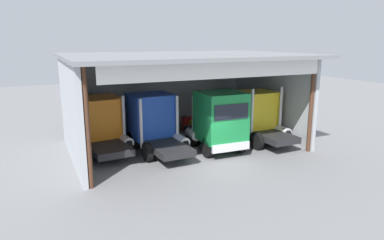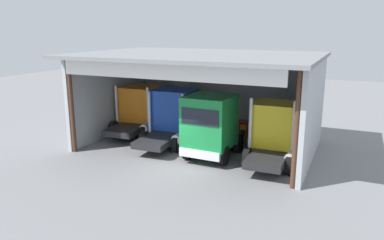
{
  "view_description": "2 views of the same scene",
  "coord_description": "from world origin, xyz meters",
  "px_view_note": "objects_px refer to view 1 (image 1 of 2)",
  "views": [
    {
      "loc": [
        -8.31,
        -14.95,
        6.48
      ],
      "look_at": [
        0.0,
        2.98,
        1.91
      ],
      "focal_mm": 32.71,
      "sensor_mm": 36.0,
      "label": 1
    },
    {
      "loc": [
        8.55,
        -16.04,
        7.05
      ],
      "look_at": [
        0.0,
        2.98,
        1.91
      ],
      "focal_mm": 34.86,
      "sensor_mm": 36.0,
      "label": 2
    }
  ],
  "objects_px": {
    "truck_blue_right_bay": "(154,122)",
    "truck_green_center_left_bay": "(218,120)",
    "oil_drum": "(190,125)",
    "tool_cart": "(189,124)",
    "truck_yellow_left_bay": "(257,116)",
    "truck_orange_center_bay": "(99,123)"
  },
  "relations": [
    {
      "from": "truck_blue_right_bay",
      "to": "truck_yellow_left_bay",
      "type": "xyz_separation_m",
      "value": [
        6.65,
        -0.98,
        -0.04
      ]
    },
    {
      "from": "truck_blue_right_bay",
      "to": "truck_yellow_left_bay",
      "type": "height_order",
      "value": "truck_yellow_left_bay"
    },
    {
      "from": "truck_yellow_left_bay",
      "to": "tool_cart",
      "type": "distance_m",
      "value": 5.27
    },
    {
      "from": "tool_cart",
      "to": "truck_orange_center_bay",
      "type": "bearing_deg",
      "value": -162.38
    },
    {
      "from": "truck_orange_center_bay",
      "to": "truck_blue_right_bay",
      "type": "height_order",
      "value": "truck_orange_center_bay"
    },
    {
      "from": "truck_orange_center_bay",
      "to": "oil_drum",
      "type": "bearing_deg",
      "value": 12.16
    },
    {
      "from": "truck_green_center_left_bay",
      "to": "oil_drum",
      "type": "bearing_deg",
      "value": -93.74
    },
    {
      "from": "truck_green_center_left_bay",
      "to": "truck_yellow_left_bay",
      "type": "distance_m",
      "value": 3.45
    },
    {
      "from": "truck_yellow_left_bay",
      "to": "tool_cart",
      "type": "relative_size",
      "value": 4.69
    },
    {
      "from": "truck_blue_right_bay",
      "to": "truck_green_center_left_bay",
      "type": "height_order",
      "value": "truck_green_center_left_bay"
    },
    {
      "from": "oil_drum",
      "to": "tool_cart",
      "type": "xyz_separation_m",
      "value": [
        -0.05,
        0.1,
        0.06
      ]
    },
    {
      "from": "oil_drum",
      "to": "truck_yellow_left_bay",
      "type": "bearing_deg",
      "value": -55.11
    },
    {
      "from": "truck_blue_right_bay",
      "to": "tool_cart",
      "type": "xyz_separation_m",
      "value": [
        3.73,
        3.23,
        -1.24
      ]
    },
    {
      "from": "truck_yellow_left_bay",
      "to": "tool_cart",
      "type": "height_order",
      "value": "truck_yellow_left_bay"
    },
    {
      "from": "truck_yellow_left_bay",
      "to": "oil_drum",
      "type": "relative_size",
      "value": 5.32
    },
    {
      "from": "oil_drum",
      "to": "tool_cart",
      "type": "bearing_deg",
      "value": 118.7
    },
    {
      "from": "truck_blue_right_bay",
      "to": "tool_cart",
      "type": "distance_m",
      "value": 5.09
    },
    {
      "from": "truck_blue_right_bay",
      "to": "tool_cart",
      "type": "relative_size",
      "value": 5.31
    },
    {
      "from": "truck_blue_right_bay",
      "to": "truck_green_center_left_bay",
      "type": "distance_m",
      "value": 3.76
    },
    {
      "from": "truck_blue_right_bay",
      "to": "oil_drum",
      "type": "bearing_deg",
      "value": 36.7
    },
    {
      "from": "truck_yellow_left_bay",
      "to": "oil_drum",
      "type": "xyz_separation_m",
      "value": [
        -2.87,
        4.11,
        -1.26
      ]
    },
    {
      "from": "truck_orange_center_bay",
      "to": "truck_yellow_left_bay",
      "type": "xyz_separation_m",
      "value": [
        9.67,
        -2.07,
        -0.01
      ]
    }
  ]
}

